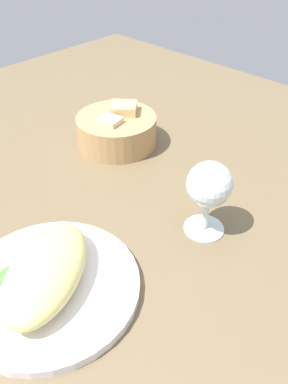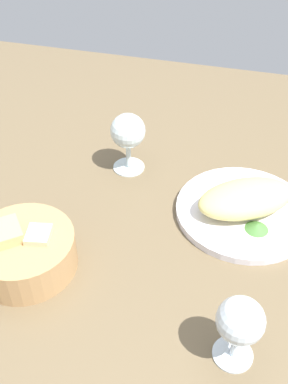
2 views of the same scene
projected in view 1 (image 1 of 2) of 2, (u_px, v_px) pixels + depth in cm
name	position (u px, v px, depth cm)	size (l,w,h in cm)	color
ground_plane	(99.00, 205.00, 70.39)	(140.00, 140.00, 2.00)	brown
plate	(49.00, 287.00, 54.04)	(24.99, 24.99, 1.40)	white
omelette	(46.00, 271.00, 52.04)	(18.26, 9.68, 5.08)	#DDCF78
lettuce_garnish	(11.00, 273.00, 54.25)	(4.20, 4.20, 1.27)	#457A37
bread_basket	(117.00, 129.00, 83.15)	(16.76, 16.76, 8.31)	tan
wine_glass_near	(209.00, 188.00, 58.88)	(7.03, 7.03, 12.68)	silver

